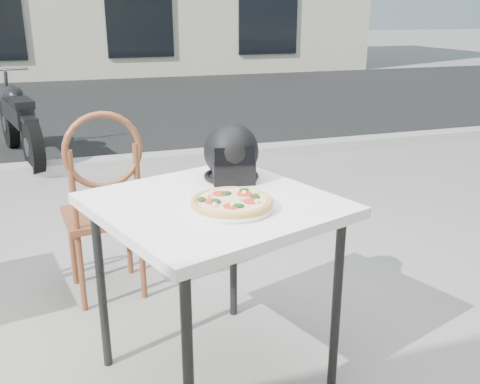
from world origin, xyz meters
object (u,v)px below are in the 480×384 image
object	(u,v)px
plate	(232,207)
cafe_table_main	(214,218)
helmet	(231,155)
cafe_chair_main	(104,197)
pizza	(232,201)
motorcycle	(19,122)

from	to	relation	value
plate	cafe_table_main	bearing A→B (deg)	106.44
helmet	cafe_chair_main	distance (m)	0.89
plate	pizza	world-z (taller)	pizza
cafe_chair_main	motorcycle	xyz separation A→B (m)	(-0.64, 3.39, -0.19)
helmet	cafe_chair_main	xyz separation A→B (m)	(-0.54, 0.61, -0.35)
cafe_table_main	motorcycle	world-z (taller)	motorcycle
helmet	cafe_chair_main	world-z (taller)	helmet
cafe_chair_main	motorcycle	distance (m)	3.46
cafe_table_main	pizza	distance (m)	0.17
cafe_table_main	pizza	size ratio (longest dim) A/B	2.68
cafe_table_main	cafe_chair_main	bearing A→B (deg)	113.88
pizza	cafe_chair_main	bearing A→B (deg)	112.98
helmet	pizza	bearing A→B (deg)	-97.98
pizza	motorcycle	world-z (taller)	motorcycle
cafe_table_main	pizza	world-z (taller)	pizza
pizza	cafe_chair_main	distance (m)	1.11
cafe_table_main	pizza	bearing A→B (deg)	-73.54
cafe_table_main	motorcycle	bearing A→B (deg)	103.54
cafe_table_main	cafe_chair_main	size ratio (longest dim) A/B	1.02
plate	helmet	distance (m)	0.41
cafe_chair_main	motorcycle	bearing A→B (deg)	-85.27
motorcycle	plate	bearing A→B (deg)	-89.48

